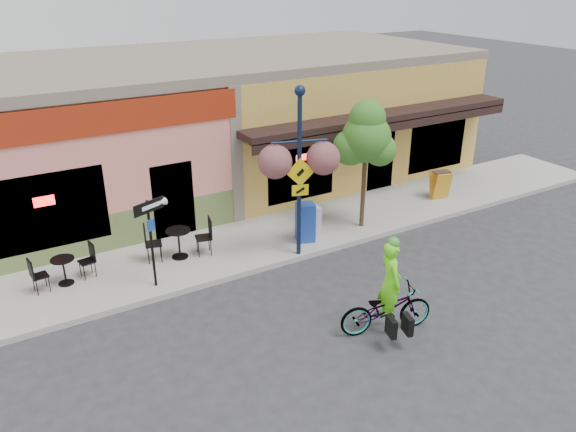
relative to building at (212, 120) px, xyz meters
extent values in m
plane|color=#2D2D30|center=(0.00, -7.50, -2.25)|extent=(90.00, 90.00, 0.00)
cube|color=#9E9B93|center=(0.00, -5.50, -2.17)|extent=(24.00, 3.00, 0.15)
cube|color=#A8A59E|center=(0.00, -6.95, -2.17)|extent=(24.00, 0.12, 0.15)
imported|color=maroon|center=(-0.69, -10.59, -1.71)|extent=(2.16, 1.24, 1.07)
imported|color=#6DFF1A|center=(-0.64, -10.59, -1.32)|extent=(0.61, 0.77, 1.86)
camera|label=1|loc=(-7.63, -18.22, 4.90)|focal=35.00mm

